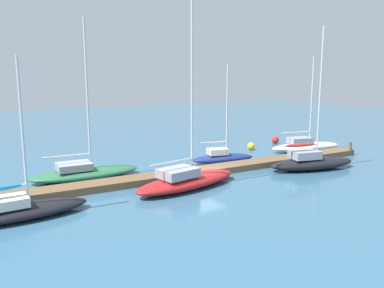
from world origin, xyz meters
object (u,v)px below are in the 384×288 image
sailboat_0 (19,209)px  sailboat_1 (84,172)px  sailboat_4 (311,161)px  mooring_buoy_yellow (251,146)px  sailboat_5 (305,145)px  mooring_buoy_red (275,140)px  sailboat_2 (186,179)px  sailboat_3 (223,157)px

sailboat_0 → sailboat_1: size_ratio=0.75×
sailboat_0 → sailboat_4: size_ratio=0.77×
sailboat_0 → mooring_buoy_yellow: size_ratio=11.34×
sailboat_4 → sailboat_5: (5.04, 5.68, -0.10)m
sailboat_1 → mooring_buoy_red: size_ratio=14.79×
sailboat_2 → mooring_buoy_red: bearing=19.3°
sailboat_1 → sailboat_4: sailboat_1 is taller
sailboat_0 → sailboat_3: 17.48m
sailboat_0 → sailboat_3: bearing=14.6°
sailboat_3 → mooring_buoy_red: (10.17, 5.05, -0.15)m
sailboat_3 → sailboat_5: size_ratio=0.91×
mooring_buoy_red → sailboat_4: bearing=-117.1°
sailboat_0 → sailboat_2: 10.33m
mooring_buoy_yellow → sailboat_3: bearing=-148.8°
sailboat_1 → mooring_buoy_red: sailboat_1 is taller
sailboat_4 → mooring_buoy_red: (5.30, 10.36, -0.27)m
sailboat_2 → sailboat_3: bearing=26.6°
sailboat_1 → mooring_buoy_yellow: 17.39m
sailboat_0 → sailboat_4: bearing=-3.4°
sailboat_0 → sailboat_4: sailboat_4 is taller
sailboat_3 → mooring_buoy_yellow: (5.63, 3.41, -0.16)m
sailboat_0 → sailboat_2: size_ratio=0.68×
sailboat_4 → mooring_buoy_yellow: size_ratio=14.76×
sailboat_5 → mooring_buoy_red: 4.68m
sailboat_1 → mooring_buoy_red: 22.14m
sailboat_1 → sailboat_0: bearing=-127.4°
sailboat_4 → mooring_buoy_yellow: sailboat_4 is taller
sailboat_1 → sailboat_4: 17.46m
sailboat_0 → mooring_buoy_yellow: (22.17, 9.07, -0.17)m
sailboat_0 → sailboat_5: (26.44, 6.04, 0.02)m
sailboat_3 → sailboat_2: bearing=-130.3°
sailboat_2 → sailboat_0: bearing=171.3°
sailboat_3 → sailboat_4: sailboat_4 is taller
sailboat_2 → sailboat_3: sailboat_2 is taller
sailboat_4 → mooring_buoy_red: size_ratio=14.36×
sailboat_4 → sailboat_0: bearing=-167.8°
sailboat_1 → mooring_buoy_yellow: bearing=9.8°
sailboat_0 → sailboat_1: sailboat_1 is taller
sailboat_4 → mooring_buoy_yellow: 8.76m
sailboat_0 → mooring_buoy_red: bearing=17.5°
sailboat_2 → sailboat_3: (6.22, 5.02, -0.08)m
mooring_buoy_yellow → mooring_buoy_red: 4.82m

